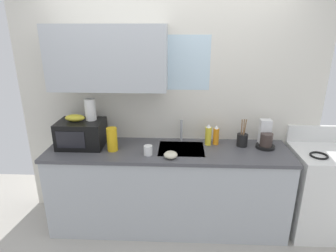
{
  "coord_description": "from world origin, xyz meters",
  "views": [
    {
      "loc": [
        0.12,
        -2.64,
        2.08
      ],
      "look_at": [
        0.0,
        0.0,
        1.15
      ],
      "focal_mm": 30.43,
      "sensor_mm": 36.0,
      "label": 1
    }
  ],
  "objects_px": {
    "coffee_maker": "(265,137)",
    "cereal_canister": "(112,139)",
    "paper_towel_roll": "(90,109)",
    "dish_soap_bottle_yellow": "(208,135)",
    "banana_bunch": "(75,118)",
    "dish_soap_bottle_orange": "(216,135)",
    "stove_range": "(318,191)",
    "utensil_crock": "(242,140)",
    "microwave": "(81,134)",
    "mug_white": "(148,150)",
    "small_bowl": "(171,155)"
  },
  "relations": [
    {
      "from": "mug_white",
      "to": "small_bowl",
      "type": "height_order",
      "value": "mug_white"
    },
    {
      "from": "paper_towel_roll",
      "to": "dish_soap_bottle_yellow",
      "type": "bearing_deg",
      "value": 1.92
    },
    {
      "from": "paper_towel_roll",
      "to": "utensil_crock",
      "type": "xyz_separation_m",
      "value": [
        1.56,
        0.02,
        -0.31
      ]
    },
    {
      "from": "cereal_canister",
      "to": "utensil_crock",
      "type": "relative_size",
      "value": 0.8
    },
    {
      "from": "microwave",
      "to": "utensil_crock",
      "type": "bearing_deg",
      "value": 2.47
    },
    {
      "from": "banana_bunch",
      "to": "cereal_canister",
      "type": "height_order",
      "value": "banana_bunch"
    },
    {
      "from": "dish_soap_bottle_orange",
      "to": "mug_white",
      "type": "bearing_deg",
      "value": -156.57
    },
    {
      "from": "stove_range",
      "to": "utensil_crock",
      "type": "relative_size",
      "value": 3.62
    },
    {
      "from": "coffee_maker",
      "to": "small_bowl",
      "type": "height_order",
      "value": "coffee_maker"
    },
    {
      "from": "paper_towel_roll",
      "to": "cereal_canister",
      "type": "distance_m",
      "value": 0.39
    },
    {
      "from": "dish_soap_bottle_orange",
      "to": "mug_white",
      "type": "relative_size",
      "value": 2.21
    },
    {
      "from": "banana_bunch",
      "to": "mug_white",
      "type": "height_order",
      "value": "banana_bunch"
    },
    {
      "from": "microwave",
      "to": "dish_soap_bottle_orange",
      "type": "relative_size",
      "value": 2.19
    },
    {
      "from": "stove_range",
      "to": "dish_soap_bottle_orange",
      "type": "bearing_deg",
      "value": 171.94
    },
    {
      "from": "coffee_maker",
      "to": "dish_soap_bottle_orange",
      "type": "relative_size",
      "value": 1.33
    },
    {
      "from": "banana_bunch",
      "to": "utensil_crock",
      "type": "distance_m",
      "value": 1.72
    },
    {
      "from": "dish_soap_bottle_orange",
      "to": "small_bowl",
      "type": "relative_size",
      "value": 1.62
    },
    {
      "from": "microwave",
      "to": "small_bowl",
      "type": "height_order",
      "value": "microwave"
    },
    {
      "from": "dish_soap_bottle_orange",
      "to": "microwave",
      "type": "bearing_deg",
      "value": -175.58
    },
    {
      "from": "coffee_maker",
      "to": "utensil_crock",
      "type": "relative_size",
      "value": 0.94
    },
    {
      "from": "coffee_maker",
      "to": "stove_range",
      "type": "bearing_deg",
      "value": -10.25
    },
    {
      "from": "cereal_canister",
      "to": "utensil_crock",
      "type": "distance_m",
      "value": 1.33
    },
    {
      "from": "paper_towel_roll",
      "to": "utensil_crock",
      "type": "relative_size",
      "value": 0.74
    },
    {
      "from": "banana_bunch",
      "to": "coffee_maker",
      "type": "bearing_deg",
      "value": 1.73
    },
    {
      "from": "microwave",
      "to": "cereal_canister",
      "type": "xyz_separation_m",
      "value": [
        0.34,
        -0.1,
        -0.02
      ]
    },
    {
      "from": "dish_soap_bottle_orange",
      "to": "small_bowl",
      "type": "height_order",
      "value": "dish_soap_bottle_orange"
    },
    {
      "from": "banana_bunch",
      "to": "dish_soap_bottle_yellow",
      "type": "relative_size",
      "value": 0.88
    },
    {
      "from": "stove_range",
      "to": "small_bowl",
      "type": "distance_m",
      "value": 1.62
    },
    {
      "from": "microwave",
      "to": "dish_soap_bottle_yellow",
      "type": "height_order",
      "value": "microwave"
    },
    {
      "from": "dish_soap_bottle_orange",
      "to": "utensil_crock",
      "type": "distance_m",
      "value": 0.27
    },
    {
      "from": "dish_soap_bottle_orange",
      "to": "utensil_crock",
      "type": "relative_size",
      "value": 0.7
    },
    {
      "from": "coffee_maker",
      "to": "cereal_canister",
      "type": "xyz_separation_m",
      "value": [
        -1.55,
        -0.16,
        0.01
      ]
    },
    {
      "from": "microwave",
      "to": "dish_soap_bottle_orange",
      "type": "xyz_separation_m",
      "value": [
        1.39,
        0.11,
        -0.04
      ]
    },
    {
      "from": "banana_bunch",
      "to": "paper_towel_roll",
      "type": "xyz_separation_m",
      "value": [
        0.15,
        0.05,
        0.08
      ]
    },
    {
      "from": "banana_bunch",
      "to": "small_bowl",
      "type": "relative_size",
      "value": 1.54
    },
    {
      "from": "coffee_maker",
      "to": "cereal_canister",
      "type": "distance_m",
      "value": 1.55
    },
    {
      "from": "small_bowl",
      "to": "cereal_canister",
      "type": "bearing_deg",
      "value": 165.67
    },
    {
      "from": "utensil_crock",
      "to": "small_bowl",
      "type": "relative_size",
      "value": 2.3
    },
    {
      "from": "stove_range",
      "to": "banana_bunch",
      "type": "height_order",
      "value": "banana_bunch"
    },
    {
      "from": "dish_soap_bottle_orange",
      "to": "mug_white",
      "type": "xyz_separation_m",
      "value": [
        -0.68,
        -0.3,
        -0.05
      ]
    },
    {
      "from": "paper_towel_roll",
      "to": "dish_soap_bottle_orange",
      "type": "distance_m",
      "value": 1.32
    },
    {
      "from": "stove_range",
      "to": "mug_white",
      "type": "relative_size",
      "value": 11.37
    },
    {
      "from": "banana_bunch",
      "to": "dish_soap_bottle_yellow",
      "type": "xyz_separation_m",
      "value": [
        1.36,
        0.09,
        -0.2
      ]
    },
    {
      "from": "banana_bunch",
      "to": "dish_soap_bottle_orange",
      "type": "distance_m",
      "value": 1.46
    },
    {
      "from": "utensil_crock",
      "to": "small_bowl",
      "type": "xyz_separation_m",
      "value": [
        -0.73,
        -0.32,
        -0.04
      ]
    },
    {
      "from": "microwave",
      "to": "cereal_canister",
      "type": "height_order",
      "value": "microwave"
    },
    {
      "from": "coffee_maker",
      "to": "cereal_canister",
      "type": "height_order",
      "value": "coffee_maker"
    },
    {
      "from": "mug_white",
      "to": "dish_soap_bottle_orange",
      "type": "bearing_deg",
      "value": 23.43
    },
    {
      "from": "paper_towel_roll",
      "to": "dish_soap_bottle_orange",
      "type": "bearing_deg",
      "value": 2.48
    },
    {
      "from": "microwave",
      "to": "dish_soap_bottle_orange",
      "type": "bearing_deg",
      "value": 4.42
    }
  ]
}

